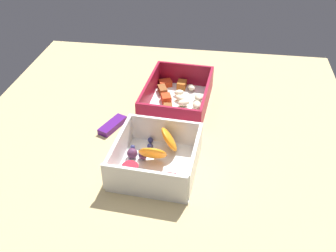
{
  "coord_description": "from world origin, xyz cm",
  "views": [
    {
      "loc": [
        -63.02,
        -10.49,
        49.56
      ],
      "look_at": [
        -1.1,
        -1.26,
        4.0
      ],
      "focal_mm": 41.06,
      "sensor_mm": 36.0,
      "label": 1
    }
  ],
  "objects": [
    {
      "name": "fruit_bowl",
      "position": [
        -11.5,
        -0.48,
        4.16
      ],
      "size": [
        16.15,
        15.36,
        5.95
      ],
      "rotation": [
        0.0,
        0.0,
        -0.07
      ],
      "color": "white",
      "rests_on": "table_surface"
    },
    {
      "name": "table_surface",
      "position": [
        0.0,
        0.0,
        1.0
      ],
      "size": [
        80.0,
        80.0,
        2.0
      ],
      "primitive_type": "cube",
      "color": "tan",
      "rests_on": "ground"
    },
    {
      "name": "candy_bar",
      "position": [
        -0.61,
        10.51,
        2.6
      ],
      "size": [
        7.39,
        4.89,
        1.2
      ],
      "primitive_type": "cube",
      "rotation": [
        0.0,
        0.0,
        -0.39
      ],
      "color": "#51197A",
      "rests_on": "table_surface"
    },
    {
      "name": "pasta_container",
      "position": [
        9.66,
        -1.77,
        3.84
      ],
      "size": [
        20.58,
        14.92,
        5.91
      ],
      "rotation": [
        0.0,
        0.0,
        -0.07
      ],
      "color": "white",
      "rests_on": "table_surface"
    }
  ]
}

